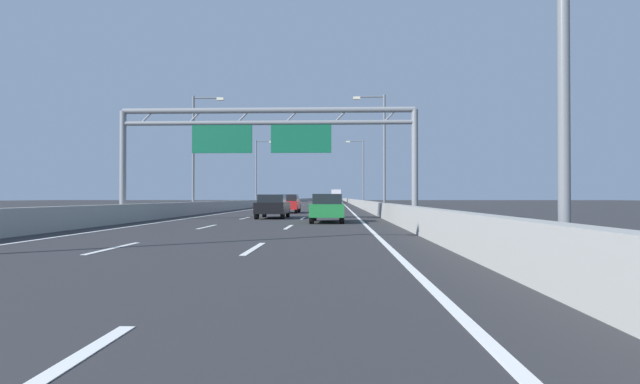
# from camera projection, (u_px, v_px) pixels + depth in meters

# --- Properties ---
(ground_plane) EXTENTS (260.00, 260.00, 0.00)m
(ground_plane) POSITION_uv_depth(u_px,v_px,m) (318.00, 204.00, 99.91)
(ground_plane) COLOR #2D2D30
(lane_dash_left_1) EXTENTS (0.16, 3.00, 0.01)m
(lane_dash_left_1) POSITION_uv_depth(u_px,v_px,m) (114.00, 248.00, 12.53)
(lane_dash_left_1) COLOR white
(lane_dash_left_1) RESTS_ON ground_plane
(lane_dash_left_2) EXTENTS (0.16, 3.00, 0.01)m
(lane_dash_left_2) POSITION_uv_depth(u_px,v_px,m) (207.00, 227.00, 21.53)
(lane_dash_left_2) COLOR white
(lane_dash_left_2) RESTS_ON ground_plane
(lane_dash_left_3) EXTENTS (0.16, 3.00, 0.01)m
(lane_dash_left_3) POSITION_uv_depth(u_px,v_px,m) (245.00, 218.00, 30.52)
(lane_dash_left_3) COLOR white
(lane_dash_left_3) RESTS_ON ground_plane
(lane_dash_left_4) EXTENTS (0.16, 3.00, 0.01)m
(lane_dash_left_4) POSITION_uv_depth(u_px,v_px,m) (266.00, 213.00, 39.51)
(lane_dash_left_4) COLOR white
(lane_dash_left_4) RESTS_ON ground_plane
(lane_dash_left_5) EXTENTS (0.16, 3.00, 0.01)m
(lane_dash_left_5) POSITION_uv_depth(u_px,v_px,m) (279.00, 210.00, 48.51)
(lane_dash_left_5) COLOR white
(lane_dash_left_5) RESTS_ON ground_plane
(lane_dash_left_6) EXTENTS (0.16, 3.00, 0.01)m
(lane_dash_left_6) POSITION_uv_depth(u_px,v_px,m) (288.00, 208.00, 57.50)
(lane_dash_left_6) COLOR white
(lane_dash_left_6) RESTS_ON ground_plane
(lane_dash_left_7) EXTENTS (0.16, 3.00, 0.01)m
(lane_dash_left_7) POSITION_uv_depth(u_px,v_px,m) (295.00, 207.00, 66.50)
(lane_dash_left_7) COLOR white
(lane_dash_left_7) RESTS_ON ground_plane
(lane_dash_left_8) EXTENTS (0.16, 3.00, 0.01)m
(lane_dash_left_8) POSITION_uv_depth(u_px,v_px,m) (300.00, 206.00, 75.49)
(lane_dash_left_8) COLOR white
(lane_dash_left_8) RESTS_ON ground_plane
(lane_dash_left_9) EXTENTS (0.16, 3.00, 0.01)m
(lane_dash_left_9) POSITION_uv_depth(u_px,v_px,m) (304.00, 205.00, 84.49)
(lane_dash_left_9) COLOR white
(lane_dash_left_9) RESTS_ON ground_plane
(lane_dash_left_10) EXTENTS (0.16, 3.00, 0.01)m
(lane_dash_left_10) POSITION_uv_depth(u_px,v_px,m) (307.00, 204.00, 93.48)
(lane_dash_left_10) COLOR white
(lane_dash_left_10) RESTS_ON ground_plane
(lane_dash_left_11) EXTENTS (0.16, 3.00, 0.01)m
(lane_dash_left_11) POSITION_uv_depth(u_px,v_px,m) (309.00, 204.00, 102.47)
(lane_dash_left_11) COLOR white
(lane_dash_left_11) RESTS_ON ground_plane
(lane_dash_left_12) EXTENTS (0.16, 3.00, 0.01)m
(lane_dash_left_12) POSITION_uv_depth(u_px,v_px,m) (312.00, 203.00, 111.47)
(lane_dash_left_12) COLOR white
(lane_dash_left_12) RESTS_ON ground_plane
(lane_dash_left_13) EXTENTS (0.16, 3.00, 0.01)m
(lane_dash_left_13) POSITION_uv_depth(u_px,v_px,m) (314.00, 203.00, 120.46)
(lane_dash_left_13) COLOR white
(lane_dash_left_13) RESTS_ON ground_plane
(lane_dash_left_14) EXTENTS (0.16, 3.00, 0.01)m
(lane_dash_left_14) POSITION_uv_depth(u_px,v_px,m) (315.00, 202.00, 129.46)
(lane_dash_left_14) COLOR white
(lane_dash_left_14) RESTS_ON ground_plane
(lane_dash_left_15) EXTENTS (0.16, 3.00, 0.01)m
(lane_dash_left_15) POSITION_uv_depth(u_px,v_px,m) (317.00, 202.00, 138.45)
(lane_dash_left_15) COLOR white
(lane_dash_left_15) RESTS_ON ground_plane
(lane_dash_left_16) EXTENTS (0.16, 3.00, 0.01)m
(lane_dash_left_16) POSITION_uv_depth(u_px,v_px,m) (318.00, 202.00, 147.45)
(lane_dash_left_16) COLOR white
(lane_dash_left_16) RESTS_ON ground_plane
(lane_dash_left_17) EXTENTS (0.16, 3.00, 0.01)m
(lane_dash_left_17) POSITION_uv_depth(u_px,v_px,m) (319.00, 201.00, 156.44)
(lane_dash_left_17) COLOR white
(lane_dash_left_17) RESTS_ON ground_plane
(lane_dash_right_0) EXTENTS (0.16, 3.00, 0.01)m
(lane_dash_right_0) POSITION_uv_depth(u_px,v_px,m) (36.00, 383.00, 3.41)
(lane_dash_right_0) COLOR white
(lane_dash_right_0) RESTS_ON ground_plane
(lane_dash_right_1) EXTENTS (0.16, 3.00, 0.01)m
(lane_dash_right_1) POSITION_uv_depth(u_px,v_px,m) (254.00, 249.00, 12.41)
(lane_dash_right_1) COLOR white
(lane_dash_right_1) RESTS_ON ground_plane
(lane_dash_right_2) EXTENTS (0.16, 3.00, 0.01)m
(lane_dash_right_2) POSITION_uv_depth(u_px,v_px,m) (289.00, 227.00, 21.40)
(lane_dash_right_2) COLOR white
(lane_dash_right_2) RESTS_ON ground_plane
(lane_dash_right_3) EXTENTS (0.16, 3.00, 0.01)m
(lane_dash_right_3) POSITION_uv_depth(u_px,v_px,m) (303.00, 218.00, 30.40)
(lane_dash_right_3) COLOR white
(lane_dash_right_3) RESTS_ON ground_plane
(lane_dash_right_4) EXTENTS (0.16, 3.00, 0.01)m
(lane_dash_right_4) POSITION_uv_depth(u_px,v_px,m) (311.00, 213.00, 39.39)
(lane_dash_right_4) COLOR white
(lane_dash_right_4) RESTS_ON ground_plane
(lane_dash_right_5) EXTENTS (0.16, 3.00, 0.01)m
(lane_dash_right_5) POSITION_uv_depth(u_px,v_px,m) (315.00, 210.00, 48.39)
(lane_dash_right_5) COLOR white
(lane_dash_right_5) RESTS_ON ground_plane
(lane_dash_right_6) EXTENTS (0.16, 3.00, 0.01)m
(lane_dash_right_6) POSITION_uv_depth(u_px,v_px,m) (319.00, 208.00, 57.38)
(lane_dash_right_6) COLOR white
(lane_dash_right_6) RESTS_ON ground_plane
(lane_dash_right_7) EXTENTS (0.16, 3.00, 0.01)m
(lane_dash_right_7) POSITION_uv_depth(u_px,v_px,m) (321.00, 207.00, 66.37)
(lane_dash_right_7) COLOR white
(lane_dash_right_7) RESTS_ON ground_plane
(lane_dash_right_8) EXTENTS (0.16, 3.00, 0.01)m
(lane_dash_right_8) POSITION_uv_depth(u_px,v_px,m) (323.00, 206.00, 75.37)
(lane_dash_right_8) COLOR white
(lane_dash_right_8) RESTS_ON ground_plane
(lane_dash_right_9) EXTENTS (0.16, 3.00, 0.01)m
(lane_dash_right_9) POSITION_uv_depth(u_px,v_px,m) (325.00, 205.00, 84.36)
(lane_dash_right_9) COLOR white
(lane_dash_right_9) RESTS_ON ground_plane
(lane_dash_right_10) EXTENTS (0.16, 3.00, 0.01)m
(lane_dash_right_10) POSITION_uv_depth(u_px,v_px,m) (326.00, 204.00, 93.36)
(lane_dash_right_10) COLOR white
(lane_dash_right_10) RESTS_ON ground_plane
(lane_dash_right_11) EXTENTS (0.16, 3.00, 0.01)m
(lane_dash_right_11) POSITION_uv_depth(u_px,v_px,m) (327.00, 204.00, 102.35)
(lane_dash_right_11) COLOR white
(lane_dash_right_11) RESTS_ON ground_plane
(lane_dash_right_12) EXTENTS (0.16, 3.00, 0.01)m
(lane_dash_right_12) POSITION_uv_depth(u_px,v_px,m) (327.00, 203.00, 111.35)
(lane_dash_right_12) COLOR white
(lane_dash_right_12) RESTS_ON ground_plane
(lane_dash_right_13) EXTENTS (0.16, 3.00, 0.01)m
(lane_dash_right_13) POSITION_uv_depth(u_px,v_px,m) (328.00, 203.00, 120.34)
(lane_dash_right_13) COLOR white
(lane_dash_right_13) RESTS_ON ground_plane
(lane_dash_right_14) EXTENTS (0.16, 3.00, 0.01)m
(lane_dash_right_14) POSITION_uv_depth(u_px,v_px,m) (329.00, 202.00, 129.33)
(lane_dash_right_14) COLOR white
(lane_dash_right_14) RESTS_ON ground_plane
(lane_dash_right_15) EXTENTS (0.16, 3.00, 0.01)m
(lane_dash_right_15) POSITION_uv_depth(u_px,v_px,m) (329.00, 202.00, 138.33)
(lane_dash_right_15) COLOR white
(lane_dash_right_15) RESTS_ON ground_plane
(lane_dash_right_16) EXTENTS (0.16, 3.00, 0.01)m
(lane_dash_right_16) POSITION_uv_depth(u_px,v_px,m) (330.00, 202.00, 147.32)
(lane_dash_right_16) COLOR white
(lane_dash_right_16) RESTS_ON ground_plane
(lane_dash_right_17) EXTENTS (0.16, 3.00, 0.01)m
(lane_dash_right_17) POSITION_uv_depth(u_px,v_px,m) (330.00, 201.00, 156.32)
(lane_dash_right_17) COLOR white
(lane_dash_right_17) RESTS_ON ground_plane
(edge_line_left) EXTENTS (0.16, 176.00, 0.01)m
(edge_line_left) POSITION_uv_depth(u_px,v_px,m) (286.00, 205.00, 88.10)
(edge_line_left) COLOR white
(edge_line_left) RESTS_ON ground_plane
(edge_line_right) EXTENTS (0.16, 176.00, 0.01)m
(edge_line_right) POSITION_uv_depth(u_px,v_px,m) (344.00, 205.00, 87.74)
(edge_line_right) COLOR white
(edge_line_right) RESTS_ON ground_plane
(barrier_left) EXTENTS (0.45, 220.00, 0.95)m
(barrier_left) POSITION_uv_depth(u_px,v_px,m) (289.00, 201.00, 110.15)
(barrier_left) COLOR #9E9E99
(barrier_left) RESTS_ON ground_plane
(barrier_right) EXTENTS (0.45, 220.00, 0.95)m
(barrier_right) POSITION_uv_depth(u_px,v_px,m) (350.00, 201.00, 109.68)
(barrier_right) COLOR #9E9E99
(barrier_right) RESTS_ON ground_plane
(sign_gantry) EXTENTS (16.85, 0.36, 6.36)m
(sign_gantry) POSITION_uv_depth(u_px,v_px,m) (266.00, 135.00, 27.59)
(sign_gantry) COLOR gray
(sign_gantry) RESTS_ON ground_plane
(streetlamp_left_mid) EXTENTS (2.58, 0.28, 9.50)m
(streetlamp_left_mid) POSITION_uv_depth(u_px,v_px,m) (196.00, 147.00, 39.65)
(streetlamp_left_mid) COLOR slate
(streetlamp_left_mid) RESTS_ON ground_plane
(streetlamp_right_mid) EXTENTS (2.58, 0.28, 9.50)m
(streetlamp_right_mid) POSITION_uv_depth(u_px,v_px,m) (381.00, 146.00, 39.14)
(streetlamp_right_mid) COLOR slate
(streetlamp_right_mid) RESTS_ON ground_plane
(streetlamp_left_far) EXTENTS (2.58, 0.28, 9.50)m
(streetlamp_left_far) POSITION_uv_depth(u_px,v_px,m) (258.00, 169.00, 70.53)
(streetlamp_left_far) COLOR slate
(streetlamp_left_far) RESTS_ON ground_plane
(streetlamp_right_far) EXTENTS (2.58, 0.28, 9.50)m
(streetlamp_right_far) POSITION_uv_depth(u_px,v_px,m) (362.00, 169.00, 70.03)
(streetlamp_right_far) COLOR slate
(streetlamp_right_far) RESTS_ON ground_plane
(orange_car) EXTENTS (1.81, 4.33, 1.40)m
(orange_car) POSITION_uv_depth(u_px,v_px,m) (336.00, 200.00, 95.60)
(orange_car) COLOR orange
(orange_car) RESTS_ON ground_plane
(blue_car) EXTENTS (1.74, 4.16, 1.42)m
(blue_car) POSITION_uv_depth(u_px,v_px,m) (336.00, 200.00, 109.21)
(blue_car) COLOR #2347AD
(blue_car) RESTS_ON ground_plane
(red_car) EXTENTS (1.71, 4.27, 1.54)m
(red_car) POSITION_uv_depth(u_px,v_px,m) (289.00, 204.00, 40.99)
(red_car) COLOR red
(red_car) RESTS_ON ground_plane
(green_car) EXTENTS (1.70, 4.17, 1.48)m
(green_car) POSITION_uv_depth(u_px,v_px,m) (327.00, 208.00, 25.63)
(green_car) COLOR #1E7A38
(green_car) RESTS_ON ground_plane
(black_car) EXTENTS (1.76, 4.22, 1.47)m
(black_car) POSITION_uv_depth(u_px,v_px,m) (273.00, 206.00, 30.52)
(black_car) COLOR black
(black_car) RESTS_ON ground_plane
(box_truck) EXTENTS (2.37, 8.70, 3.25)m
(box_truck) POSITION_uv_depth(u_px,v_px,m) (336.00, 196.00, 126.08)
(box_truck) COLOR silver
(box_truck) RESTS_ON ground_plane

